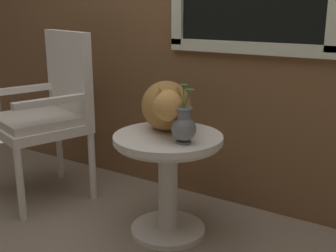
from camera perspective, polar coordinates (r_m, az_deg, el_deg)
ground_plane at (r=2.46m, az=-5.19°, el=-14.41°), size 6.00×6.00×0.00m
wicker_side_table at (r=2.33m, az=-0.00°, el=-5.11°), size 0.58×0.58×0.57m
wicker_chair at (r=2.89m, az=-15.41°, el=2.29°), size 0.66×0.66×1.07m
cat at (r=2.33m, az=-0.22°, el=2.71°), size 0.45×0.57×0.28m
pewter_vase_with_ivy at (r=2.12m, az=2.11°, el=0.08°), size 0.12×0.12×0.29m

